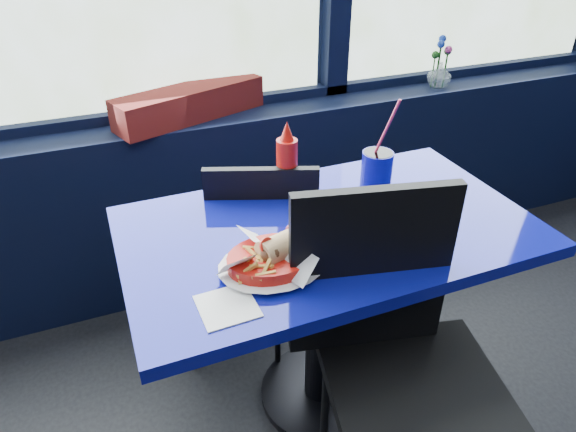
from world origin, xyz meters
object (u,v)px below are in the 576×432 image
object	(u,v)px
soda_cup	(376,174)
flower_vase	(440,72)
chair_near_front	(398,350)
near_table	(327,274)
chair_near_back	(244,249)
planter_box	(190,103)
ketchup_bottle	(287,163)
food_basket	(275,257)

from	to	relation	value
soda_cup	flower_vase	bearing A→B (deg)	43.62
chair_near_front	flower_vase	bearing A→B (deg)	64.30
chair_near_front	soda_cup	bearing A→B (deg)	81.76
near_table	flower_vase	xyz separation A→B (m)	(0.98, 0.83, 0.30)
near_table	chair_near_back	size ratio (longest dim) A/B	1.40
chair_near_front	flower_vase	world-z (taller)	flower_vase
chair_near_front	planter_box	bearing A→B (deg)	113.64
ketchup_bottle	flower_vase	bearing A→B (deg)	30.79
ketchup_bottle	planter_box	bearing A→B (deg)	103.72
food_basket	soda_cup	bearing A→B (deg)	36.75
planter_box	soda_cup	distance (m)	0.88
soda_cup	near_table	bearing A→B (deg)	-154.57
chair_near_back	near_table	bearing A→B (deg)	137.58
chair_near_back	soda_cup	distance (m)	0.56
near_table	food_basket	distance (m)	0.33
planter_box	ketchup_bottle	distance (m)	0.67
chair_near_back	flower_vase	distance (m)	1.30
ketchup_bottle	soda_cup	size ratio (longest dim) A/B	0.76
chair_near_front	chair_near_back	xyz separation A→B (m)	(-0.20, 0.69, -0.08)
food_basket	chair_near_front	bearing A→B (deg)	-33.36
near_table	food_basket	world-z (taller)	food_basket
flower_vase	ketchup_bottle	world-z (taller)	flower_vase
chair_near_back	soda_cup	size ratio (longest dim) A/B	2.61
near_table	chair_near_back	distance (m)	0.38
near_table	soda_cup	world-z (taller)	soda_cup
food_basket	planter_box	bearing A→B (deg)	97.79
planter_box	food_basket	bearing A→B (deg)	-110.31
chair_near_back	flower_vase	size ratio (longest dim) A/B	3.62
planter_box	flower_vase	bearing A→B (deg)	-21.59
near_table	food_basket	size ratio (longest dim) A/B	4.34
food_basket	near_table	bearing A→B (deg)	39.16
food_basket	ketchup_bottle	xyz separation A→B (m)	(0.17, 0.35, 0.08)
planter_box	soda_cup	bearing A→B (deg)	-81.41
planter_box	flower_vase	size ratio (longest dim) A/B	2.66
flower_vase	soda_cup	xyz separation A→B (m)	(-0.77, -0.73, -0.04)
near_table	soda_cup	distance (m)	0.35
planter_box	food_basket	world-z (taller)	planter_box
near_table	chair_near_back	xyz separation A→B (m)	(-0.17, 0.33, -0.08)
ketchup_bottle	chair_near_front	bearing A→B (deg)	-82.30
chair_near_front	planter_box	world-z (taller)	chair_near_front
flower_vase	chair_near_back	bearing A→B (deg)	-156.41
ketchup_bottle	chair_near_back	bearing A→B (deg)	138.96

